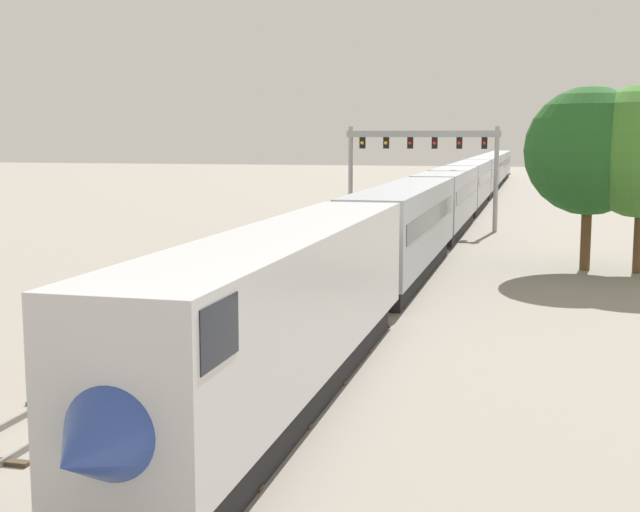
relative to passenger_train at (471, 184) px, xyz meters
The scene contains 6 objects.
ground_plane 70.21m from the passenger_train, 91.63° to the right, with size 400.00×400.00×0.00m, color gray.
track_main 10.45m from the passenger_train, 90.00° to the right, with size 2.60×200.00×0.16m.
track_near 30.74m from the passenger_train, 100.34° to the right, with size 2.60×160.00×0.16m.
passenger_train is the anchor object (origin of this frame).
signal_gantry 21.03m from the passenger_train, 96.23° to the right, with size 12.10×0.49×8.16m.
trackside_tree_mid 40.36m from the passenger_train, 76.58° to the right, with size 7.02×7.02×10.08m.
Camera 1 is at (8.69, -18.28, 7.34)m, focal length 48.28 mm.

